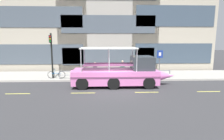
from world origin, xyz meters
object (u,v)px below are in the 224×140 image
at_px(leaned_bicycle, 56,75).
at_px(pedestrian_near_bow, 150,65).
at_px(pedestrian_mid_right, 95,68).
at_px(duck_tour_boat, 121,73).
at_px(traffic_light_pole, 51,51).
at_px(pedestrian_mid_left, 122,67).
at_px(parking_sign, 160,59).

height_order(leaned_bicycle, pedestrian_near_bow, pedestrian_near_bow).
bearing_deg(pedestrian_mid_right, duck_tour_boat, -51.80).
relative_size(duck_tour_boat, pedestrian_near_bow, 5.05).
bearing_deg(traffic_light_pole, pedestrian_near_bow, 6.75).
height_order(leaned_bicycle, duck_tour_boat, duck_tour_boat).
xyz_separation_m(leaned_bicycle, pedestrian_near_bow, (9.68, 1.25, 0.69)).
xyz_separation_m(duck_tour_boat, pedestrian_mid_left, (0.44, 3.25, 0.10)).
xyz_separation_m(leaned_bicycle, pedestrian_mid_right, (3.79, 0.59, 0.54)).
bearing_deg(leaned_bicycle, pedestrian_mid_right, 8.85).
xyz_separation_m(parking_sign, leaned_bicycle, (-10.39, -0.40, -1.47)).
distance_m(pedestrian_mid_left, pedestrian_mid_right, 2.84).
height_order(leaned_bicycle, pedestrian_mid_right, pedestrian_mid_right).
height_order(parking_sign, pedestrian_near_bow, parking_sign).
relative_size(traffic_light_pole, duck_tour_boat, 0.49).
height_order(traffic_light_pole, pedestrian_mid_right, traffic_light_pole).
xyz_separation_m(leaned_bicycle, duck_tour_boat, (6.19, -2.46, 0.53)).
height_order(pedestrian_mid_left, pedestrian_mid_right, pedestrian_mid_left).
relative_size(leaned_bicycle, duck_tour_boat, 0.20).
bearing_deg(duck_tour_boat, traffic_light_pole, 159.02).
xyz_separation_m(traffic_light_pole, pedestrian_mid_right, (4.17, 0.53, -1.73)).
xyz_separation_m(parking_sign, pedestrian_near_bow, (-0.72, 0.85, -0.78)).
height_order(duck_tour_boat, pedestrian_mid_right, duck_tour_boat).
xyz_separation_m(traffic_light_pole, pedestrian_near_bow, (10.05, 1.19, -1.59)).
bearing_deg(duck_tour_boat, pedestrian_mid_left, 82.32).
bearing_deg(traffic_light_pole, leaned_bicycle, -9.24).
bearing_deg(pedestrian_mid_left, leaned_bicycle, -173.14).
bearing_deg(pedestrian_mid_right, parking_sign, -1.63).
distance_m(pedestrian_near_bow, pedestrian_mid_right, 5.92).
xyz_separation_m(parking_sign, pedestrian_mid_left, (-3.76, 0.40, -0.84)).
relative_size(parking_sign, duck_tour_boat, 0.31).
bearing_deg(pedestrian_mid_left, parking_sign, -5.99).
bearing_deg(leaned_bicycle, pedestrian_mid_left, 6.86).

